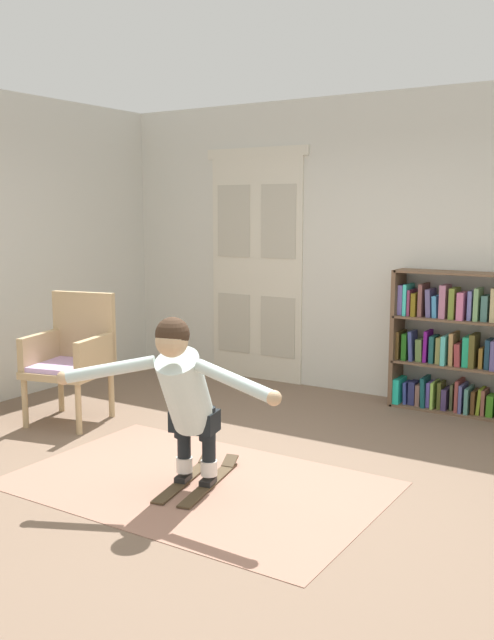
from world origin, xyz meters
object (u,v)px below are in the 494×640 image
bookshelf (467,351)px  wicker_chair (73,354)px  skis_pair (199,479)px  person_skier (184,389)px

bookshelf → wicker_chair: 3.46m
wicker_chair → skis_pair: 1.93m
bookshelf → skis_pair: bearing=-112.3°
person_skier → skis_pair: bearing=101.8°
bookshelf → person_skier: (-1.02, -2.80, 0.12)m
bookshelf → skis_pair: (-1.06, -2.59, -0.55)m
skis_pair → person_skier: (0.04, -0.20, 0.67)m
person_skier → wicker_chair: bearing=156.4°
skis_pair → bookshelf: bearing=67.7°
wicker_chair → skis_pair: size_ratio=1.26×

